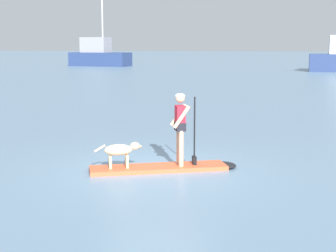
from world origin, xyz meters
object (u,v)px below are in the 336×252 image
Objects in this scene: person_paddler at (181,124)px; dog at (121,151)px; paddleboard at (168,168)px; moored_boat_far_port at (99,55)px.

person_paddler reaches higher than dog.
person_paddler is at bearing 23.33° from paddleboard.
paddleboard is 1.09m from person_paddler.
paddleboard is 2.05× the size of person_paddler.
dog reaches higher than paddleboard.
person_paddler is (0.28, 0.12, 1.04)m from paddleboard.
moored_boat_far_port reaches higher than dog.
paddleboard is 3.34× the size of dog.
paddleboard is at bearing -67.92° from moored_boat_far_port.
person_paddler reaches higher than paddleboard.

